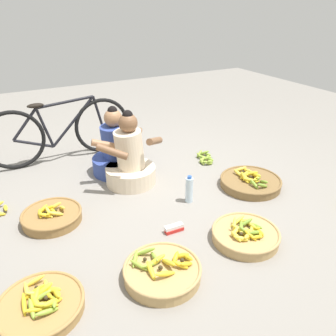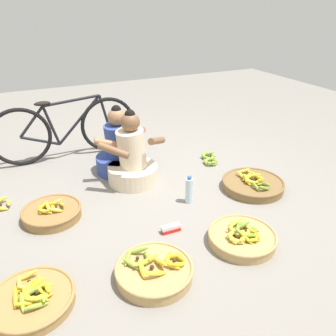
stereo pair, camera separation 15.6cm
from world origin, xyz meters
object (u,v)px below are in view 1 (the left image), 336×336
banana_basket_front_right (41,305)px  water_bottle (189,190)px  vendor_woman_behind (116,152)px  loose_bananas_front_left (205,158)px  banana_basket_back_right (162,271)px  banana_basket_near_vendor (52,216)px  bicycle_leaning (60,131)px  vendor_woman_front (130,161)px  banana_basket_front_center (250,182)px  packet_carton_stack (174,228)px  banana_basket_back_left (246,234)px

banana_basket_front_right → water_bottle: size_ratio=1.99×
vendor_woman_behind → loose_bananas_front_left: size_ratio=2.21×
banana_basket_back_right → banana_basket_near_vendor: size_ratio=1.06×
vendor_woman_behind → bicycle_leaning: size_ratio=0.44×
bicycle_leaning → vendor_woman_behind: bearing=-53.6°
vendor_woman_front → banana_basket_front_right: vendor_woman_front is taller
banana_basket_front_right → banana_basket_near_vendor: banana_basket_near_vendor is taller
loose_bananas_front_left → water_bottle: water_bottle is taller
water_bottle → banana_basket_front_center: bearing=-4.0°
vendor_woman_behind → packet_carton_stack: 1.27m
vendor_woman_front → vendor_woman_behind: size_ratio=1.04×
bicycle_leaning → packet_carton_stack: size_ratio=10.47×
vendor_woman_front → bicycle_leaning: 1.05m
vendor_woman_behind → banana_basket_near_vendor: bearing=-143.1°
water_bottle → packet_carton_stack: bearing=-135.9°
banana_basket_back_left → banana_basket_near_vendor: bearing=142.8°
packet_carton_stack → water_bottle: bearing=44.1°
vendor_woman_front → banana_basket_near_vendor: vendor_woman_front is taller
banana_basket_front_right → water_bottle: bearing=24.0°
vendor_woman_behind → water_bottle: size_ratio=2.77×
banana_basket_front_center → loose_bananas_front_left: 0.74m
vendor_woman_front → vendor_woman_behind: (-0.04, 0.31, -0.01)m
loose_bananas_front_left → packet_carton_stack: (-1.00, -1.03, -0.00)m
vendor_woman_behind → banana_basket_front_center: bearing=-41.2°
banana_basket_front_center → loose_bananas_front_left: banana_basket_front_center is taller
banana_basket_front_center → loose_bananas_front_left: (-0.06, 0.74, -0.02)m
banana_basket_front_right → banana_basket_back_right: (0.79, -0.10, 0.01)m
loose_bananas_front_left → packet_carton_stack: size_ratio=2.11×
banana_basket_back_left → banana_basket_near_vendor: size_ratio=1.05×
vendor_woman_front → bicycle_leaning: (-0.50, 0.92, 0.11)m
bicycle_leaning → water_bottle: bearing=-61.2°
vendor_woman_behind → bicycle_leaning: (-0.45, 0.61, 0.12)m
banana_basket_near_vendor → packet_carton_stack: size_ratio=3.18×
banana_basket_front_right → water_bottle: water_bottle is taller
banana_basket_front_right → loose_bananas_front_left: 2.52m
vendor_woman_front → loose_bananas_front_left: (0.99, 0.09, -0.22)m
banana_basket_back_left → packet_carton_stack: size_ratio=3.34×
vendor_woman_front → packet_carton_stack: vendor_woman_front is taller
bicycle_leaning → banana_basket_front_center: bicycle_leaning is taller
banana_basket_back_right → banana_basket_near_vendor: banana_basket_back_right is taller
banana_basket_near_vendor → banana_basket_back_left: bearing=-37.2°
vendor_woman_behind → packet_carton_stack: (0.03, -1.25, -0.21)m
banana_basket_front_right → vendor_woman_front: bearing=48.1°
water_bottle → banana_basket_front_right: bearing=-156.0°
vendor_woman_front → water_bottle: 0.71m
vendor_woman_behind → banana_basket_back_left: vendor_woman_behind is taller
vendor_woman_front → bicycle_leaning: vendor_woman_front is taller
bicycle_leaning → banana_basket_front_right: 2.29m
bicycle_leaning → water_bottle: 1.76m
bicycle_leaning → packet_carton_stack: bicycle_leaning is taller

